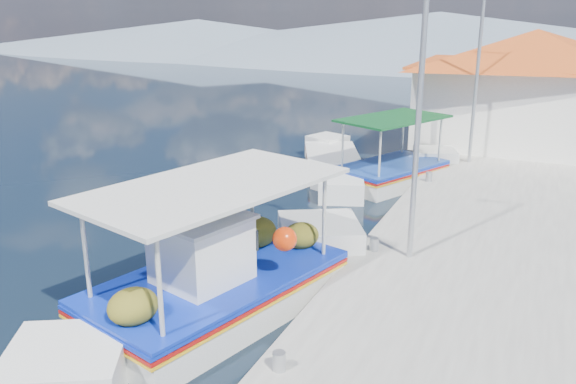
% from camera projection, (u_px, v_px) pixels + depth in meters
% --- Properties ---
extents(ground, '(160.00, 160.00, 0.00)m').
position_uv_depth(ground, '(181.00, 276.00, 13.13)').
color(ground, black).
rests_on(ground, ground).
extents(quay, '(5.00, 44.00, 0.50)m').
position_uv_depth(quay, '(491.00, 218.00, 15.97)').
color(quay, '#AAA89F').
rests_on(quay, ground).
extents(bollards, '(0.20, 17.20, 0.30)m').
position_uv_depth(bollards, '(408.00, 202.00, 16.02)').
color(bollards, '#A5A8AD').
rests_on(bollards, quay).
extents(main_caique, '(4.16, 8.58, 2.93)m').
position_uv_depth(main_caique, '(218.00, 285.00, 11.44)').
color(main_caique, white).
rests_on(main_caique, ground).
extents(caique_green_canopy, '(3.80, 6.13, 2.53)m').
position_uv_depth(caique_green_canopy, '(390.00, 173.00, 19.83)').
color(caique_green_canopy, white).
rests_on(caique_green_canopy, ground).
extents(caique_blue_hull, '(3.42, 5.58, 1.09)m').
position_uv_depth(caique_blue_hull, '(333.00, 163.00, 21.44)').
color(caique_blue_hull, white).
rests_on(caique_blue_hull, ground).
extents(harbor_building, '(10.49, 10.49, 4.40)m').
position_uv_depth(harbor_building, '(532.00, 86.00, 22.94)').
color(harbor_building, silver).
rests_on(harbor_building, quay).
extents(lamp_post_near, '(1.21, 0.14, 6.00)m').
position_uv_depth(lamp_post_near, '(415.00, 102.00, 11.96)').
color(lamp_post_near, '#A5A8AD').
rests_on(lamp_post_near, quay).
extents(lamp_post_far, '(1.21, 0.14, 6.00)m').
position_uv_depth(lamp_post_far, '(475.00, 65.00, 19.80)').
color(lamp_post_far, '#A5A8AD').
rests_on(lamp_post_far, quay).
extents(mountain_ridge, '(171.40, 96.00, 5.50)m').
position_uv_depth(mountain_ridge, '(556.00, 45.00, 58.72)').
color(mountain_ridge, slate).
rests_on(mountain_ridge, ground).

